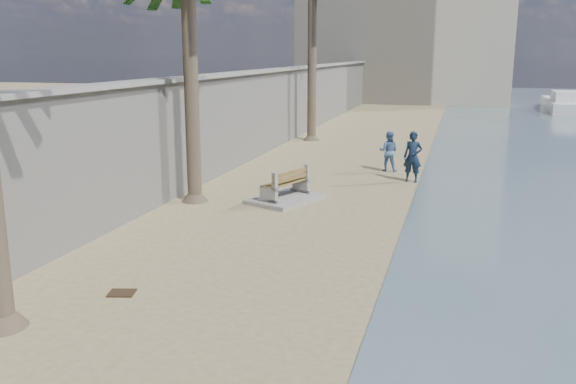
{
  "coord_description": "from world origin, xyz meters",
  "views": [
    {
      "loc": [
        3.25,
        -6.19,
        4.36
      ],
      "look_at": [
        -0.5,
        7.0,
        1.2
      ],
      "focal_mm": 38.0,
      "sensor_mm": 36.0,
      "label": 1
    }
  ],
  "objects_px": {
    "bench_far": "(285,188)",
    "person_b": "(389,149)",
    "person_a": "(413,153)",
    "yacht_far": "(565,106)"
  },
  "relations": [
    {
      "from": "person_b",
      "to": "yacht_far",
      "type": "distance_m",
      "value": 30.05
    },
    {
      "from": "bench_far",
      "to": "yacht_far",
      "type": "bearing_deg",
      "value": 69.65
    },
    {
      "from": "person_b",
      "to": "yacht_far",
      "type": "bearing_deg",
      "value": -106.45
    },
    {
      "from": "bench_far",
      "to": "person_a",
      "type": "relative_size",
      "value": 1.3
    },
    {
      "from": "person_a",
      "to": "bench_far",
      "type": "bearing_deg",
      "value": -124.7
    },
    {
      "from": "bench_far",
      "to": "person_b",
      "type": "relative_size",
      "value": 1.56
    },
    {
      "from": "bench_far",
      "to": "person_b",
      "type": "height_order",
      "value": "person_b"
    },
    {
      "from": "bench_far",
      "to": "person_a",
      "type": "bearing_deg",
      "value": 48.23
    },
    {
      "from": "person_b",
      "to": "yacht_far",
      "type": "xyz_separation_m",
      "value": [
        10.15,
        28.28,
        -0.48
      ]
    },
    {
      "from": "bench_far",
      "to": "person_a",
      "type": "xyz_separation_m",
      "value": [
        3.42,
        3.83,
        0.59
      ]
    }
  ]
}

